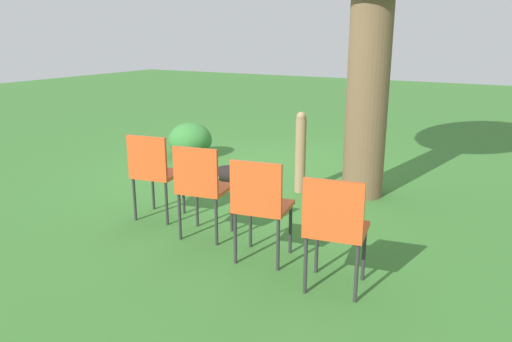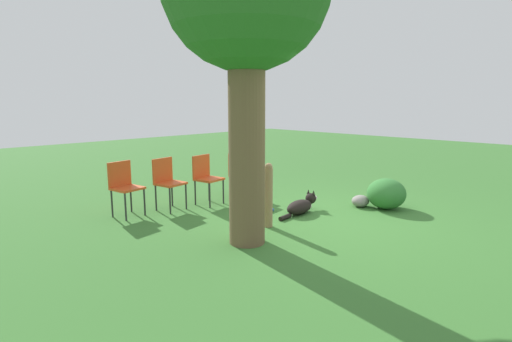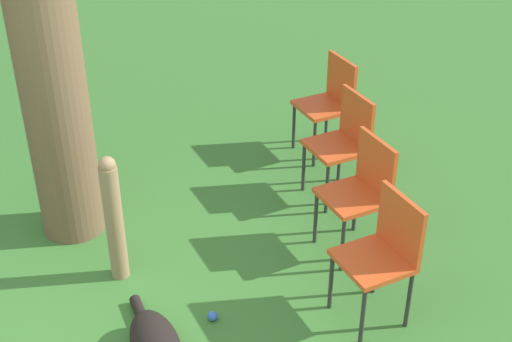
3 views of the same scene
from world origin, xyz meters
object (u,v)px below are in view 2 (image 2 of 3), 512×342
object	(u,v)px
red_chair_2	(167,179)
tennis_ball	(272,210)
fence_post	(268,195)
red_chair_1	(206,175)
dog	(301,206)
red_chair_3	(124,184)
red_chair_0	(241,172)

from	to	relation	value
red_chair_2	tennis_ball	distance (m)	1.93
fence_post	red_chair_1	size ratio (longest dim) A/B	1.09
dog	red_chair_2	size ratio (longest dim) A/B	1.18
red_chair_1	red_chair_3	distance (m)	1.49
dog	red_chair_0	xyz separation A→B (m)	(1.50, 0.03, 0.42)
red_chair_0	red_chair_1	distance (m)	0.75
red_chair_3	tennis_ball	size ratio (longest dim) A/B	13.46
red_chair_2	red_chair_3	bearing A→B (deg)	-112.74
fence_post	red_chair_3	bearing A→B (deg)	30.31
red_chair_2	red_chair_3	xyz separation A→B (m)	(0.18, 0.72, 0.00)
dog	red_chair_3	world-z (taller)	red_chair_3
dog	tennis_ball	xyz separation A→B (m)	(0.42, 0.29, -0.09)
red_chair_2	tennis_ball	size ratio (longest dim) A/B	13.46
red_chair_0	fence_post	bearing A→B (deg)	-39.07
fence_post	red_chair_3	world-z (taller)	fence_post
red_chair_2	dog	bearing A→B (deg)	29.39
dog	fence_post	bearing A→B (deg)	-178.92
red_chair_1	red_chair_3	size ratio (longest dim) A/B	1.00
red_chair_0	dog	bearing A→B (deg)	-8.11
red_chair_2	tennis_ball	world-z (taller)	red_chair_2
red_chair_2	fence_post	bearing A→B (deg)	5.80
dog	red_chair_0	bearing A→B (deg)	85.77
red_chair_2	red_chair_3	size ratio (longest dim) A/B	1.00
red_chair_0	red_chair_2	size ratio (longest dim) A/B	1.00
fence_post	red_chair_1	bearing A→B (deg)	-6.44
tennis_ball	red_chair_2	bearing A→B (deg)	39.47
red_chair_1	red_chair_3	world-z (taller)	same
red_chair_1	tennis_ball	world-z (taller)	red_chair_1
fence_post	red_chair_3	xyz separation A→B (m)	(2.13, 1.25, 0.04)
red_chair_2	red_chair_1	bearing A→B (deg)	67.26
dog	red_chair_3	bearing A→B (deg)	132.07
fence_post	red_chair_2	world-z (taller)	fence_post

